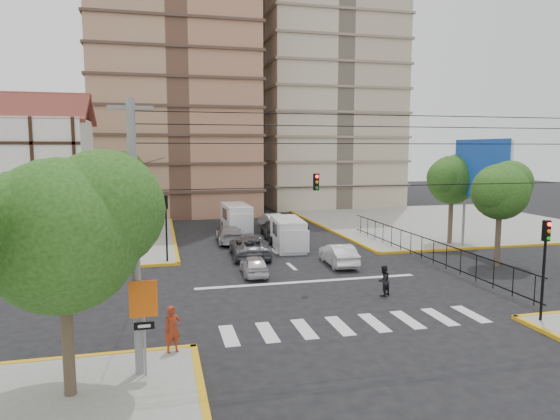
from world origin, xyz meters
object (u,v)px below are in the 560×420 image
object	(u,v)px
traffic_light_se	(545,253)
pedestrian_sw_corner	(172,329)
van_right_lane	(289,235)
van_left_lane	(237,219)
district_sign	(144,308)
car_white_front_right	(339,254)
car_silver_front_left	(254,265)
pedestrian_crosswalk	(383,281)
traffic_light_nw	(166,217)

from	to	relation	value
traffic_light_se	pedestrian_sw_corner	bearing A→B (deg)	178.90
van_right_lane	pedestrian_sw_corner	size ratio (longest dim) A/B	3.03
van_left_lane	district_sign	bearing A→B (deg)	-105.63
traffic_light_se	van_left_lane	world-z (taller)	traffic_light_se
district_sign	pedestrian_sw_corner	xyz separation A→B (m)	(0.93, 1.74, -1.43)
traffic_light_se	car_white_front_right	xyz separation A→B (m)	(-4.72, 12.43, -2.40)
car_silver_front_left	district_sign	bearing A→B (deg)	66.69
district_sign	car_white_front_right	bearing A→B (deg)	49.43
traffic_light_se	pedestrian_crosswalk	xyz separation A→B (m)	(-4.86, 5.43, -2.31)
traffic_light_se	traffic_light_nw	xyz separation A→B (m)	(-15.60, 15.60, 0.00)
van_right_lane	pedestrian_crosswalk	size ratio (longest dim) A/B	3.30
traffic_light_se	pedestrian_crosswalk	world-z (taller)	traffic_light_se
car_white_front_right	pedestrian_sw_corner	size ratio (longest dim) A/B	2.50
traffic_light_nw	van_right_lane	bearing A→B (deg)	16.10
traffic_light_se	traffic_light_nw	world-z (taller)	same
van_left_lane	pedestrian_crosswalk	bearing A→B (deg)	-79.91
traffic_light_nw	district_sign	distance (m)	17.08
traffic_light_nw	pedestrian_sw_corner	bearing A→B (deg)	-90.27
traffic_light_se	van_left_lane	size ratio (longest dim) A/B	0.80
traffic_light_se	district_sign	bearing A→B (deg)	-175.05
district_sign	car_silver_front_left	size ratio (longest dim) A/B	0.89
van_right_lane	car_white_front_right	distance (m)	6.08
traffic_light_nw	van_right_lane	xyz separation A→B (m)	(9.03, 2.61, -1.99)
traffic_light_se	van_right_lane	world-z (taller)	traffic_light_se
traffic_light_nw	district_sign	xyz separation A→B (m)	(-1.00, -17.04, -0.66)
car_white_front_right	pedestrian_crosswalk	distance (m)	7.01
car_silver_front_left	pedestrian_crosswalk	distance (m)	8.11
van_left_lane	van_right_lane	bearing A→B (deg)	-75.10
pedestrian_sw_corner	traffic_light_nw	bearing A→B (deg)	73.15
traffic_light_nw	car_white_front_right	bearing A→B (deg)	-16.23
traffic_light_nw	van_left_lane	distance (m)	13.41
van_right_lane	van_left_lane	distance (m)	9.34
traffic_light_se	van_right_lane	size ratio (longest dim) A/B	0.83
van_left_lane	car_white_front_right	size ratio (longest dim) A/B	1.27
van_right_lane	car_silver_front_left	distance (m)	8.09
district_sign	van_left_lane	size ratio (longest dim) A/B	0.58
van_right_lane	pedestrian_crosswalk	world-z (taller)	van_right_lane
pedestrian_sw_corner	pedestrian_crosswalk	world-z (taller)	pedestrian_sw_corner
van_left_lane	pedestrian_crosswalk	world-z (taller)	van_left_lane
van_right_lane	district_sign	bearing A→B (deg)	-112.15
van_left_lane	car_white_front_right	world-z (taller)	van_left_lane
traffic_light_se	traffic_light_nw	bearing A→B (deg)	135.00
traffic_light_se	car_white_front_right	distance (m)	13.51
traffic_light_se	van_right_lane	bearing A→B (deg)	109.85
van_left_lane	traffic_light_nw	bearing A→B (deg)	-120.17
traffic_light_nw	van_left_lane	world-z (taller)	traffic_light_nw
pedestrian_sw_corner	pedestrian_crosswalk	xyz separation A→B (m)	(10.81, 5.13, -0.22)
pedestrian_crosswalk	car_silver_front_left	bearing A→B (deg)	-74.15
traffic_light_nw	van_right_lane	size ratio (longest dim) A/B	0.83
car_silver_front_left	traffic_light_nw	bearing A→B (deg)	-39.07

